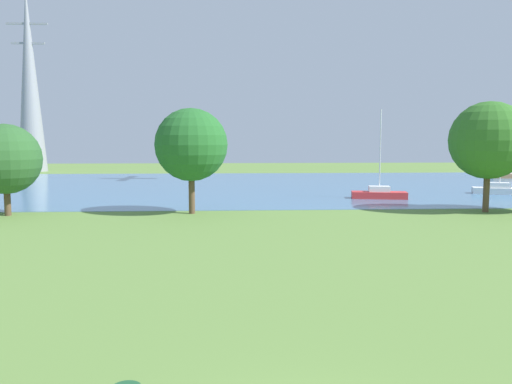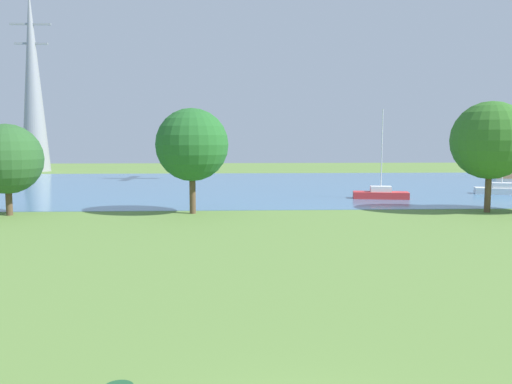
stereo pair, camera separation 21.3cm
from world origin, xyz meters
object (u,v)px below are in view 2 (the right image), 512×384
(sailboat_brown, at_px, (511,175))
(sailboat_white, at_px, (502,190))
(sailboat_red, at_px, (381,193))
(tree_west_far, at_px, (192,145))
(electricity_pylon, at_px, (33,80))
(tree_east_near, at_px, (7,159))
(tree_east_far, at_px, (490,140))

(sailboat_brown, xyz_separation_m, sailboat_white, (-11.48, -18.96, -0.01))
(sailboat_white, bearing_deg, sailboat_red, -166.83)
(sailboat_brown, height_order, sailboat_white, sailboat_brown)
(sailboat_brown, xyz_separation_m, tree_west_far, (-40.09, -30.10, 4.43))
(tree_west_far, distance_m, electricity_pylon, 56.83)
(sailboat_red, height_order, sailboat_brown, sailboat_red)
(tree_east_near, distance_m, tree_west_far, 12.78)
(tree_west_far, bearing_deg, tree_east_far, -0.95)
(sailboat_red, relative_size, sailboat_white, 1.29)
(sailboat_red, height_order, sailboat_white, sailboat_red)
(sailboat_white, distance_m, tree_east_far, 14.39)
(tree_west_far, bearing_deg, tree_east_near, -178.73)
(sailboat_white, distance_m, tree_west_far, 31.02)
(sailboat_brown, xyz_separation_m, electricity_pylon, (-68.93, 17.91, 14.06))
(sailboat_brown, relative_size, electricity_pylon, 0.24)
(sailboat_white, xyz_separation_m, electricity_pylon, (-57.45, 36.87, 14.07))
(electricity_pylon, bearing_deg, tree_east_near, -71.56)
(tree_west_far, bearing_deg, electricity_pylon, 120.99)
(tree_west_far, xyz_separation_m, tree_east_far, (21.38, -0.35, 0.31))
(sailboat_brown, bearing_deg, sailboat_white, -121.20)
(tree_east_far, bearing_deg, sailboat_brown, 58.43)
(electricity_pylon, bearing_deg, sailboat_brown, -14.56)
(tree_east_near, xyz_separation_m, electricity_pylon, (-16.10, 48.29, 10.60))
(sailboat_red, distance_m, tree_east_near, 30.17)
(tree_west_far, bearing_deg, sailboat_brown, 36.90)
(tree_east_near, height_order, tree_west_far, tree_west_far)
(sailboat_white, bearing_deg, electricity_pylon, 147.31)
(sailboat_red, height_order, tree_east_near, sailboat_red)
(electricity_pylon, bearing_deg, tree_east_far, -43.92)
(tree_east_far, bearing_deg, tree_east_near, 179.88)
(sailboat_brown, relative_size, tree_east_far, 0.87)
(sailboat_brown, height_order, tree_east_near, sailboat_brown)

